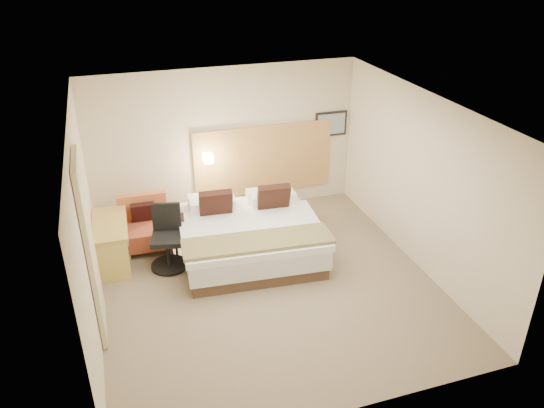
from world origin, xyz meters
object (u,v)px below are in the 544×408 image
object	(u,v)px
bed	(249,234)
lounge_chair	(145,228)
desk_chair	(168,242)
side_table	(176,239)
desk	(112,231)

from	to	relation	value
bed	lounge_chair	distance (m)	1.74
lounge_chair	desk_chair	xyz separation A→B (m)	(0.28, -0.72, 0.08)
lounge_chair	desk_chair	bearing A→B (deg)	-68.92
bed	side_table	size ratio (longest dim) A/B	4.14
lounge_chair	desk	bearing A→B (deg)	-144.47
bed	desk	distance (m)	2.13
desk	side_table	bearing A→B (deg)	-5.67
side_table	bed	bearing A→B (deg)	-14.11
side_table	desk	distance (m)	0.99
bed	lounge_chair	xyz separation A→B (m)	(-1.57, 0.75, -0.01)
side_table	desk	xyz separation A→B (m)	(-0.95, 0.09, 0.25)
lounge_chair	side_table	bearing A→B (deg)	-47.20
desk_chair	side_table	bearing A→B (deg)	59.29
bed	lounge_chair	world-z (taller)	bed
lounge_chair	bed	bearing A→B (deg)	-25.58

